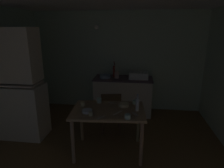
# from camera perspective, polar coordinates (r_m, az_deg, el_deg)

# --- Properties ---
(ground_plane) EXTENTS (5.18, 5.18, 0.00)m
(ground_plane) POSITION_cam_1_polar(r_m,az_deg,el_deg) (3.79, -1.39, -16.65)
(ground_plane) COLOR brown
(wall_back) EXTENTS (4.28, 0.10, 2.45)m
(wall_back) POSITION_cam_1_polar(r_m,az_deg,el_deg) (5.01, 1.63, 6.59)
(wall_back) COLOR beige
(wall_back) RESTS_ON ground
(hutch_cabinet) EXTENTS (0.85, 0.50, 2.06)m
(hutch_cabinet) POSITION_cam_1_polar(r_m,az_deg,el_deg) (4.02, -25.23, -1.19)
(hutch_cabinet) COLOR beige
(hutch_cabinet) RESTS_ON ground
(counter_cabinet) EXTENTS (1.39, 0.64, 0.89)m
(counter_cabinet) POSITION_cam_1_polar(r_m,az_deg,el_deg) (4.83, 3.19, -3.34)
(counter_cabinet) COLOR beige
(counter_cabinet) RESTS_ON ground
(sink_basin) EXTENTS (0.44, 0.34, 0.15)m
(sink_basin) POSITION_cam_1_polar(r_m,az_deg,el_deg) (4.67, 7.71, 2.55)
(sink_basin) COLOR white
(sink_basin) RESTS_ON counter_cabinet
(hand_pump) EXTENTS (0.05, 0.27, 0.39)m
(hand_pump) POSITION_cam_1_polar(r_m,az_deg,el_deg) (4.73, 0.56, 3.99)
(hand_pump) COLOR maroon
(hand_pump) RESTS_ON counter_cabinet
(mixing_bowl_counter) EXTENTS (0.26, 0.26, 0.08)m
(mixing_bowl_counter) POSITION_cam_1_polar(r_m,az_deg,el_deg) (4.69, -2.04, 2.25)
(mixing_bowl_counter) COLOR #9EB2C6
(mixing_bowl_counter) RESTS_ON counter_cabinet
(stoneware_crock) EXTENTS (0.11, 0.11, 0.15)m
(stoneware_crock) POSITION_cam_1_polar(r_m,az_deg,el_deg) (4.66, 1.39, 2.63)
(stoneware_crock) COLOR beige
(stoneware_crock) RESTS_ON counter_cabinet
(dining_table) EXTENTS (1.22, 0.87, 0.78)m
(dining_table) POSITION_cam_1_polar(r_m,az_deg,el_deg) (3.24, -1.10, -9.03)
(dining_table) COLOR #A5835B
(dining_table) RESTS_ON ground
(chair_far_side) EXTENTS (0.46, 0.46, 0.86)m
(chair_far_side) POSITION_cam_1_polar(r_m,az_deg,el_deg) (3.90, -0.32, -8.02)
(chair_far_side) COLOR #4D3321
(chair_far_side) RESTS_ON ground
(serving_bowl_wide) EXTENTS (0.12, 0.12, 0.06)m
(serving_bowl_wide) POSITION_cam_1_polar(r_m,az_deg,el_deg) (3.44, 6.93, -5.25)
(serving_bowl_wide) COLOR #ADD1C1
(serving_bowl_wide) RESTS_ON dining_table
(soup_bowl_small) EXTENTS (0.16, 0.16, 0.04)m
(soup_bowl_small) POSITION_cam_1_polar(r_m,az_deg,el_deg) (3.11, -7.24, -7.82)
(soup_bowl_small) COLOR white
(soup_bowl_small) RESTS_ON dining_table
(sauce_dish) EXTENTS (0.18, 0.18, 0.05)m
(sauce_dish) POSITION_cam_1_polar(r_m,az_deg,el_deg) (3.33, 3.44, -6.04)
(sauce_dish) COLOR beige
(sauce_dish) RESTS_ON dining_table
(mug_tall) EXTENTS (0.09, 0.09, 0.08)m
(mug_tall) POSITION_cam_1_polar(r_m,az_deg,el_deg) (3.47, -3.78, -4.77)
(mug_tall) COLOR #ADD1C1
(mug_tall) RESTS_ON dining_table
(teacup_mint) EXTENTS (0.06, 0.06, 0.06)m
(teacup_mint) POSITION_cam_1_polar(r_m,az_deg,el_deg) (3.00, -6.24, -8.62)
(teacup_mint) COLOR beige
(teacup_mint) RESTS_ON dining_table
(mug_dark) EXTENTS (0.07, 0.07, 0.07)m
(mug_dark) POSITION_cam_1_polar(r_m,az_deg,el_deg) (3.36, -8.56, -5.75)
(mug_dark) COLOR beige
(mug_dark) RESTS_ON dining_table
(teacup_cream) EXTENTS (0.09, 0.09, 0.06)m
(teacup_cream) POSITION_cam_1_polar(r_m,az_deg,el_deg) (2.90, 4.56, -9.38)
(teacup_cream) COLOR #ADD1C1
(teacup_cream) RESTS_ON dining_table
(glass_bottle) EXTENTS (0.06, 0.06, 0.28)m
(glass_bottle) POSITION_cam_1_polar(r_m,az_deg,el_deg) (3.14, 7.35, -5.78)
(glass_bottle) COLOR #B7BCC1
(glass_bottle) RESTS_ON dining_table
(table_knife) EXTENTS (0.13, 0.19, 0.00)m
(table_knife) POSITION_cam_1_polar(r_m,az_deg,el_deg) (3.08, 1.71, -8.33)
(table_knife) COLOR silver
(table_knife) RESTS_ON dining_table
(teaspoon_near_bowl) EXTENTS (0.13, 0.07, 0.00)m
(teaspoon_near_bowl) POSITION_cam_1_polar(r_m,az_deg,el_deg) (3.47, -0.23, -5.45)
(teaspoon_near_bowl) COLOR beige
(teaspoon_near_bowl) RESTS_ON dining_table
(teaspoon_by_cup) EXTENTS (0.10, 0.14, 0.00)m
(teaspoon_by_cup) POSITION_cam_1_polar(r_m,az_deg,el_deg) (2.94, -3.34, -9.61)
(teaspoon_by_cup) COLOR beige
(teaspoon_by_cup) RESTS_ON dining_table
(serving_spoon) EXTENTS (0.10, 0.12, 0.00)m
(serving_spoon) POSITION_cam_1_polar(r_m,az_deg,el_deg) (3.06, 6.74, -8.63)
(serving_spoon) COLOR beige
(serving_spoon) RESTS_ON dining_table
(pendant_bulb) EXTENTS (0.08, 0.08, 0.08)m
(pendant_bulb) POSITION_cam_1_polar(r_m,az_deg,el_deg) (3.58, -4.53, 16.18)
(pendant_bulb) COLOR #F9EFCC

